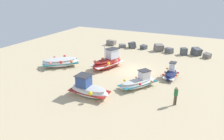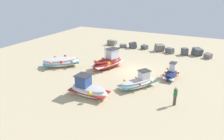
{
  "view_description": "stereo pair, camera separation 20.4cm",
  "coord_description": "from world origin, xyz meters",
  "px_view_note": "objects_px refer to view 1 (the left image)",
  "views": [
    {
      "loc": [
        7.76,
        -22.0,
        9.11
      ],
      "look_at": [
        -1.48,
        -2.86,
        0.9
      ],
      "focal_mm": 34.43,
      "sensor_mm": 36.0,
      "label": 1
    },
    {
      "loc": [
        7.94,
        -21.91,
        9.11
      ],
      "look_at": [
        -1.48,
        -2.86,
        0.9
      ],
      "focal_mm": 34.43,
      "sensor_mm": 36.0,
      "label": 2
    }
  ],
  "objects_px": {
    "person_walking": "(176,95)",
    "fishing_boat_2": "(139,82)",
    "fishing_boat_1": "(88,89)",
    "fishing_boat_0": "(108,62)",
    "fishing_boat_4": "(61,62)",
    "fishing_boat_3": "(171,73)"
  },
  "relations": [
    {
      "from": "fishing_boat_0",
      "to": "fishing_boat_2",
      "type": "bearing_deg",
      "value": -103.47
    },
    {
      "from": "fishing_boat_0",
      "to": "fishing_boat_2",
      "type": "relative_size",
      "value": 1.12
    },
    {
      "from": "fishing_boat_3",
      "to": "person_walking",
      "type": "relative_size",
      "value": 1.88
    },
    {
      "from": "fishing_boat_1",
      "to": "person_walking",
      "type": "distance_m",
      "value": 7.46
    },
    {
      "from": "fishing_boat_0",
      "to": "fishing_boat_4",
      "type": "bearing_deg",
      "value": 132.11
    },
    {
      "from": "fishing_boat_2",
      "to": "fishing_boat_4",
      "type": "distance_m",
      "value": 10.62
    },
    {
      "from": "fishing_boat_4",
      "to": "fishing_boat_0",
      "type": "bearing_deg",
      "value": 158.93
    },
    {
      "from": "fishing_boat_2",
      "to": "fishing_boat_4",
      "type": "bearing_deg",
      "value": 115.21
    },
    {
      "from": "fishing_boat_4",
      "to": "fishing_boat_1",
      "type": "bearing_deg",
      "value": 102.41
    },
    {
      "from": "person_walking",
      "to": "fishing_boat_2",
      "type": "bearing_deg",
      "value": -171.09
    },
    {
      "from": "fishing_boat_3",
      "to": "person_walking",
      "type": "bearing_deg",
      "value": -164.86
    },
    {
      "from": "fishing_boat_2",
      "to": "fishing_boat_3",
      "type": "relative_size",
      "value": 1.34
    },
    {
      "from": "fishing_boat_3",
      "to": "fishing_boat_4",
      "type": "distance_m",
      "value": 13.11
    },
    {
      "from": "fishing_boat_0",
      "to": "person_walking",
      "type": "distance_m",
      "value": 10.41
    },
    {
      "from": "fishing_boat_2",
      "to": "fishing_boat_3",
      "type": "height_order",
      "value": "fishing_boat_2"
    },
    {
      "from": "fishing_boat_0",
      "to": "fishing_boat_3",
      "type": "bearing_deg",
      "value": -66.83
    },
    {
      "from": "fishing_boat_0",
      "to": "fishing_boat_1",
      "type": "xyz_separation_m",
      "value": [
        1.64,
        -7.16,
        -0.11
      ]
    },
    {
      "from": "fishing_boat_3",
      "to": "fishing_boat_0",
      "type": "bearing_deg",
      "value": 92.85
    },
    {
      "from": "fishing_boat_3",
      "to": "fishing_boat_4",
      "type": "xyz_separation_m",
      "value": [
        -12.89,
        -2.37,
        0.07
      ]
    },
    {
      "from": "fishing_boat_1",
      "to": "fishing_boat_4",
      "type": "xyz_separation_m",
      "value": [
        -7.1,
        5.06,
        -0.1
      ]
    },
    {
      "from": "fishing_boat_1",
      "to": "person_walking",
      "type": "bearing_deg",
      "value": -165.39
    },
    {
      "from": "fishing_boat_0",
      "to": "fishing_boat_1",
      "type": "height_order",
      "value": "fishing_boat_0"
    }
  ]
}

